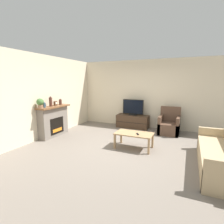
{
  "coord_description": "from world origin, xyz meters",
  "views": [
    {
      "loc": [
        1.54,
        -4.54,
        1.85
      ],
      "look_at": [
        -0.79,
        0.68,
        0.85
      ],
      "focal_mm": 28.0,
      "sensor_mm": 36.0,
      "label": 1
    }
  ],
  "objects_px": {
    "fireplace": "(53,121)",
    "mantel_clock": "(55,103)",
    "remote": "(138,134)",
    "potted_plant": "(40,103)",
    "mantel_vase_centre_left": "(51,102)",
    "armchair": "(169,125)",
    "tv": "(133,108)",
    "mantel_vase_right": "(60,102)",
    "coffee_table": "(134,135)",
    "tv_stand": "(133,121)",
    "mantel_vase_left": "(44,105)",
    "couch": "(224,157)"
  },
  "relations": [
    {
      "from": "tv_stand",
      "to": "coffee_table",
      "type": "relative_size",
      "value": 1.24
    },
    {
      "from": "mantel_vase_left",
      "to": "armchair",
      "type": "bearing_deg",
      "value": 32.59
    },
    {
      "from": "mantel_vase_right",
      "to": "tv",
      "type": "distance_m",
      "value": 2.79
    },
    {
      "from": "coffee_table",
      "to": "couch",
      "type": "xyz_separation_m",
      "value": [
        2.09,
        -0.4,
        -0.11
      ]
    },
    {
      "from": "mantel_vase_left",
      "to": "tv_stand",
      "type": "height_order",
      "value": "mantel_vase_left"
    },
    {
      "from": "mantel_vase_right",
      "to": "remote",
      "type": "distance_m",
      "value": 3.06
    },
    {
      "from": "fireplace",
      "to": "tv",
      "type": "height_order",
      "value": "tv"
    },
    {
      "from": "potted_plant",
      "to": "armchair",
      "type": "bearing_deg",
      "value": 34.34
    },
    {
      "from": "mantel_vase_centre_left",
      "to": "coffee_table",
      "type": "distance_m",
      "value": 2.94
    },
    {
      "from": "mantel_clock",
      "to": "tv_stand",
      "type": "relative_size",
      "value": 0.12
    },
    {
      "from": "mantel_vase_left",
      "to": "couch",
      "type": "bearing_deg",
      "value": 0.19
    },
    {
      "from": "fireplace",
      "to": "tv_stand",
      "type": "relative_size",
      "value": 0.99
    },
    {
      "from": "armchair",
      "to": "remote",
      "type": "distance_m",
      "value": 2.04
    },
    {
      "from": "fireplace",
      "to": "mantel_clock",
      "type": "xyz_separation_m",
      "value": [
        0.02,
        0.13,
        0.58
      ]
    },
    {
      "from": "armchair",
      "to": "fireplace",
      "type": "bearing_deg",
      "value": -152.03
    },
    {
      "from": "mantel_vase_centre_left",
      "to": "armchair",
      "type": "bearing_deg",
      "value": 29.25
    },
    {
      "from": "mantel_clock",
      "to": "mantel_vase_centre_left",
      "type": "bearing_deg",
      "value": -90.2
    },
    {
      "from": "potted_plant",
      "to": "remote",
      "type": "height_order",
      "value": "potted_plant"
    },
    {
      "from": "fireplace",
      "to": "mantel_clock",
      "type": "bearing_deg",
      "value": 82.13
    },
    {
      "from": "mantel_vase_centre_left",
      "to": "tv_stand",
      "type": "height_order",
      "value": "mantel_vase_centre_left"
    },
    {
      "from": "mantel_vase_centre_left",
      "to": "mantel_vase_right",
      "type": "xyz_separation_m",
      "value": [
        0.0,
        0.47,
        -0.06
      ]
    },
    {
      "from": "mantel_vase_left",
      "to": "remote",
      "type": "xyz_separation_m",
      "value": [
        2.95,
        0.34,
        -0.67
      ]
    },
    {
      "from": "fireplace",
      "to": "armchair",
      "type": "distance_m",
      "value": 4.06
    },
    {
      "from": "mantel_clock",
      "to": "armchair",
      "type": "height_order",
      "value": "mantel_clock"
    },
    {
      "from": "mantel_vase_centre_left",
      "to": "mantel_clock",
      "type": "bearing_deg",
      "value": 89.8
    },
    {
      "from": "mantel_vase_centre_left",
      "to": "remote",
      "type": "relative_size",
      "value": 2.16
    },
    {
      "from": "tv_stand",
      "to": "potted_plant",
      "type": "bearing_deg",
      "value": -128.15
    },
    {
      "from": "couch",
      "to": "potted_plant",
      "type": "bearing_deg",
      "value": -177.98
    },
    {
      "from": "tv_stand",
      "to": "remote",
      "type": "xyz_separation_m",
      "value": [
        0.83,
        -2.21,
        0.19
      ]
    },
    {
      "from": "mantel_vase_right",
      "to": "mantel_clock",
      "type": "bearing_deg",
      "value": -89.83
    },
    {
      "from": "mantel_vase_left",
      "to": "mantel_vase_centre_left",
      "type": "xyz_separation_m",
      "value": [
        0.0,
        0.28,
        0.07
      ]
    },
    {
      "from": "fireplace",
      "to": "remote",
      "type": "height_order",
      "value": "fireplace"
    },
    {
      "from": "mantel_vase_centre_left",
      "to": "couch",
      "type": "relative_size",
      "value": 0.15
    },
    {
      "from": "tv_stand",
      "to": "remote",
      "type": "height_order",
      "value": "tv_stand"
    },
    {
      "from": "mantel_vase_right",
      "to": "coffee_table",
      "type": "xyz_separation_m",
      "value": [
        2.82,
        -0.34,
        -0.76
      ]
    },
    {
      "from": "potted_plant",
      "to": "tv",
      "type": "distance_m",
      "value": 3.45
    },
    {
      "from": "mantel_vase_left",
      "to": "mantel_vase_right",
      "type": "relative_size",
      "value": 0.84
    },
    {
      "from": "potted_plant",
      "to": "remote",
      "type": "bearing_deg",
      "value": 9.51
    },
    {
      "from": "remote",
      "to": "tv",
      "type": "bearing_deg",
      "value": 82.44
    },
    {
      "from": "armchair",
      "to": "remote",
      "type": "height_order",
      "value": "armchair"
    },
    {
      "from": "mantel_vase_right",
      "to": "mantel_clock",
      "type": "distance_m",
      "value": 0.25
    },
    {
      "from": "tv",
      "to": "couch",
      "type": "xyz_separation_m",
      "value": [
        2.79,
        -2.52,
        -0.54
      ]
    },
    {
      "from": "coffee_table",
      "to": "tv_stand",
      "type": "bearing_deg",
      "value": 108.26
    },
    {
      "from": "fireplace",
      "to": "mantel_vase_left",
      "type": "relative_size",
      "value": 7.07
    },
    {
      "from": "mantel_clock",
      "to": "coffee_table",
      "type": "xyz_separation_m",
      "value": [
        2.82,
        -0.09,
        -0.73
      ]
    },
    {
      "from": "couch",
      "to": "tv_stand",
      "type": "bearing_deg",
      "value": 137.83
    },
    {
      "from": "mantel_vase_left",
      "to": "mantel_vase_centre_left",
      "type": "relative_size",
      "value": 0.54
    },
    {
      "from": "mantel_vase_centre_left",
      "to": "armchair",
      "type": "relative_size",
      "value": 0.35
    },
    {
      "from": "potted_plant",
      "to": "tv",
      "type": "relative_size",
      "value": 0.36
    },
    {
      "from": "mantel_vase_centre_left",
      "to": "armchair",
      "type": "distance_m",
      "value": 4.18
    }
  ]
}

